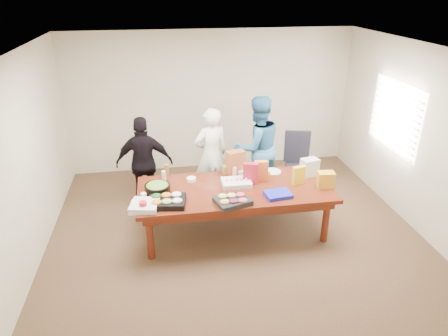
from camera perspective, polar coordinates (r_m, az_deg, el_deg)
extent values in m
cube|color=#47301E|center=(6.23, 1.49, -9.04)|extent=(5.50, 5.00, 0.02)
cube|color=white|center=(5.22, 1.84, 16.55)|extent=(5.50, 5.00, 0.02)
cube|color=beige|center=(7.92, -1.81, 9.41)|extent=(5.50, 0.04, 2.70)
cube|color=beige|center=(3.48, 9.65, -13.07)|extent=(5.50, 0.04, 2.70)
cube|color=beige|center=(5.76, -26.29, 0.65)|extent=(0.04, 5.00, 2.70)
cube|color=beige|center=(6.65, 25.66, 3.82)|extent=(0.04, 5.00, 2.70)
cube|color=white|center=(7.06, 23.06, 6.73)|extent=(0.03, 1.40, 1.10)
cube|color=beige|center=(7.04, 22.78, 6.73)|extent=(0.04, 1.36, 1.00)
cube|color=#4C1C0F|center=(6.02, 1.53, -6.00)|extent=(2.80, 1.20, 0.75)
cube|color=black|center=(7.17, 10.67, 0.26)|extent=(0.65, 0.65, 1.06)
imported|color=white|center=(6.78, -1.84, 1.88)|extent=(0.67, 0.53, 1.63)
imported|color=teal|center=(6.89, 4.72, 2.94)|extent=(1.01, 0.87, 1.79)
imported|color=black|center=(6.68, -11.22, 0.70)|extent=(0.94, 0.44, 1.57)
cube|color=black|center=(5.47, -8.12, -4.72)|extent=(0.55, 0.46, 0.08)
cube|color=black|center=(5.43, 1.23, -4.73)|extent=(0.53, 0.47, 0.07)
cube|color=white|center=(5.91, 1.77, -2.09)|extent=(0.42, 0.32, 0.07)
cylinder|color=black|center=(5.76, -9.42, -2.93)|extent=(0.46, 0.46, 0.12)
cube|color=#1A21BD|center=(5.66, 7.67, -3.72)|extent=(0.39, 0.31, 0.05)
cube|color=#B31F33|center=(5.92, 3.80, -0.74)|extent=(0.24, 0.15, 0.32)
cube|color=yellow|center=(6.00, 10.55, -1.00)|extent=(0.20, 0.12, 0.28)
cube|color=orange|center=(6.02, 5.28, -0.40)|extent=(0.21, 0.11, 0.31)
cylinder|color=white|center=(6.21, 1.36, -0.34)|extent=(0.11, 0.11, 0.14)
cylinder|color=#D6DB10|center=(6.11, 3.44, -0.70)|extent=(0.06, 0.06, 0.16)
cylinder|color=brown|center=(6.17, -8.11, -0.40)|extent=(0.08, 0.08, 0.21)
cylinder|color=beige|center=(6.02, -8.54, -1.23)|extent=(0.07, 0.07, 0.18)
cube|color=gold|center=(6.21, 5.32, -0.75)|extent=(0.24, 0.14, 0.08)
cube|color=#A07D45|center=(6.28, 1.25, -0.11)|extent=(0.32, 0.14, 0.13)
cube|color=#974E2E|center=(6.23, 1.63, 0.86)|extent=(0.31, 0.24, 0.36)
cylinder|color=red|center=(5.35, -11.39, -5.34)|extent=(0.10, 0.10, 0.13)
cylinder|color=white|center=(5.60, -11.33, -4.01)|extent=(0.09, 0.09, 0.11)
cylinder|color=silver|center=(5.75, -9.42, -2.99)|extent=(0.11, 0.11, 0.12)
cube|color=white|center=(5.43, -11.34, -5.41)|extent=(0.39, 0.39, 0.04)
cube|color=silver|center=(5.40, -11.22, -5.09)|extent=(0.42, 0.42, 0.04)
cylinder|color=silver|center=(6.36, 6.92, -0.50)|extent=(0.27, 0.27, 0.02)
cylinder|color=white|center=(6.25, 5.11, -0.88)|extent=(0.31, 0.31, 0.02)
cylinder|color=silver|center=(6.27, 2.45, -0.52)|extent=(0.15, 0.15, 0.05)
cylinder|color=white|center=(6.04, -4.67, -1.62)|extent=(0.17, 0.17, 0.06)
cube|color=silver|center=(6.30, 12.03, 0.12)|extent=(0.28, 0.23, 0.27)
cube|color=gold|center=(6.00, 14.22, -1.61)|extent=(0.25, 0.19, 0.24)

